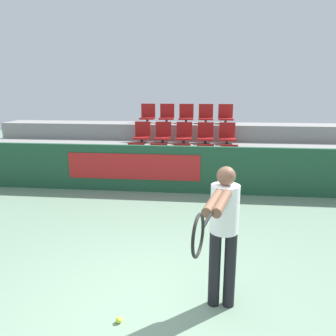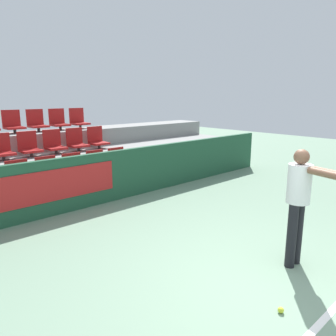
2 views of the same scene
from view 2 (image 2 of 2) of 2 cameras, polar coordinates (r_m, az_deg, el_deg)
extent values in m
plane|color=gray|center=(4.26, 20.65, -20.75)|extent=(30.00, 30.00, 0.00)
cube|color=white|center=(4.13, 25.87, -22.28)|extent=(4.07, 0.08, 0.01)
cube|color=#1E4C33|center=(7.01, -13.36, -2.08)|extent=(11.62, 0.12, 1.11)
cube|color=red|center=(6.50, -21.38, -3.26)|extent=(3.12, 0.02, 0.61)
cube|color=gray|center=(7.58, -15.35, -3.65)|extent=(11.22, 0.97, 0.45)
cube|color=gray|center=(8.38, -18.52, -0.72)|extent=(11.22, 0.97, 0.91)
cube|color=gray|center=(9.22, -21.12, 1.69)|extent=(11.22, 0.97, 1.36)
cylinder|color=#333333|center=(7.12, -24.13, -3.00)|extent=(0.07, 0.07, 0.11)
cube|color=#A31919|center=(7.10, -24.19, -2.38)|extent=(0.43, 0.43, 0.05)
cube|color=#A31919|center=(7.23, -24.84, -0.31)|extent=(0.43, 0.04, 0.41)
cylinder|color=#333333|center=(7.31, -19.76, -2.24)|extent=(0.07, 0.07, 0.11)
cube|color=#A31919|center=(7.29, -19.81, -1.63)|extent=(0.43, 0.43, 0.05)
cube|color=#A31919|center=(7.42, -20.52, 0.37)|extent=(0.43, 0.04, 0.41)
cylinder|color=#333333|center=(7.55, -15.64, -1.51)|extent=(0.07, 0.07, 0.11)
cube|color=#A31919|center=(7.53, -15.68, -0.92)|extent=(0.43, 0.43, 0.05)
cube|color=#A31919|center=(7.65, -16.44, 1.01)|extent=(0.43, 0.04, 0.41)
cylinder|color=#333333|center=(7.82, -11.80, -0.82)|extent=(0.07, 0.07, 0.11)
cube|color=#A31919|center=(7.81, -11.83, -0.25)|extent=(0.43, 0.43, 0.05)
cube|color=#A31919|center=(7.92, -12.62, 1.60)|extent=(0.43, 0.04, 0.41)
cylinder|color=#333333|center=(8.13, -8.23, -0.18)|extent=(0.07, 0.07, 0.11)
cube|color=#A31919|center=(8.11, -8.25, 0.37)|extent=(0.43, 0.43, 0.05)
cube|color=#A31919|center=(8.23, -9.06, 2.14)|extent=(0.43, 0.04, 0.41)
cylinder|color=#333333|center=(7.94, -26.70, 1.64)|extent=(0.07, 0.07, 0.11)
cube|color=#A31919|center=(7.92, -26.75, 2.20)|extent=(0.43, 0.43, 0.05)
cylinder|color=#333333|center=(8.11, -22.71, 2.21)|extent=(0.07, 0.07, 0.11)
cube|color=#A31919|center=(8.10, -22.75, 2.77)|extent=(0.43, 0.43, 0.05)
cube|color=#A31919|center=(8.25, -23.35, 4.50)|extent=(0.43, 0.04, 0.41)
cylinder|color=#333333|center=(8.33, -18.90, 2.75)|extent=(0.07, 0.07, 0.11)
cube|color=#A31919|center=(8.31, -18.94, 3.30)|extent=(0.43, 0.43, 0.05)
cube|color=#A31919|center=(8.46, -19.58, 4.97)|extent=(0.43, 0.04, 0.41)
cylinder|color=#333333|center=(8.58, -15.29, 3.25)|extent=(0.07, 0.07, 0.11)
cube|color=#A31919|center=(8.56, -15.32, 3.78)|extent=(0.43, 0.43, 0.05)
cube|color=#A31919|center=(8.70, -16.00, 5.41)|extent=(0.43, 0.04, 0.41)
cylinder|color=#333333|center=(8.86, -11.90, 3.71)|extent=(0.07, 0.07, 0.11)
cube|color=#A31919|center=(8.85, -11.93, 4.23)|extent=(0.43, 0.43, 0.05)
cube|color=#A31919|center=(8.98, -12.63, 5.79)|extent=(0.43, 0.04, 0.41)
cylinder|color=#333333|center=(8.97, -25.12, 5.84)|extent=(0.07, 0.07, 0.11)
cube|color=#A31919|center=(8.96, -25.16, 6.34)|extent=(0.43, 0.43, 0.05)
cube|color=#A31919|center=(9.13, -25.67, 7.84)|extent=(0.43, 0.04, 0.41)
cylinder|color=#333333|center=(9.16, -21.59, 6.26)|extent=(0.07, 0.07, 0.11)
cube|color=#A31919|center=(9.16, -21.63, 6.76)|extent=(0.43, 0.43, 0.05)
cube|color=#A31919|center=(9.32, -22.18, 8.22)|extent=(0.43, 0.04, 0.41)
cylinder|color=#333333|center=(9.39, -18.22, 6.64)|extent=(0.07, 0.07, 0.11)
cube|color=#A31919|center=(9.38, -18.26, 7.12)|extent=(0.43, 0.43, 0.05)
cube|color=#A31919|center=(9.54, -18.84, 8.55)|extent=(0.43, 0.04, 0.41)
cylinder|color=#333333|center=(9.65, -15.02, 6.98)|extent=(0.07, 0.07, 0.11)
cube|color=#A31919|center=(9.64, -15.05, 7.45)|extent=(0.43, 0.43, 0.05)
cube|color=#A31919|center=(9.80, -15.65, 8.84)|extent=(0.43, 0.04, 0.41)
cylinder|color=black|center=(4.76, 20.74, -10.98)|extent=(0.13, 0.13, 0.89)
cylinder|color=black|center=(4.90, 21.64, -10.37)|extent=(0.13, 0.13, 0.89)
cylinder|color=white|center=(4.61, 21.88, -2.55)|extent=(0.30, 0.30, 0.52)
sphere|color=brown|center=(4.53, 22.25, 1.83)|extent=(0.20, 0.20, 0.20)
cylinder|color=brown|center=(4.27, 26.42, -1.07)|extent=(0.22, 0.58, 0.09)
cylinder|color=brown|center=(4.35, 26.83, -0.89)|extent=(0.22, 0.58, 0.09)
sphere|color=#CCDB33|center=(4.01, 19.06, -22.34)|extent=(0.07, 0.07, 0.07)
camera|label=1|loc=(4.07, 68.56, 6.16)|focal=35.00mm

